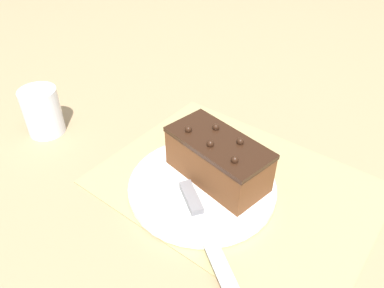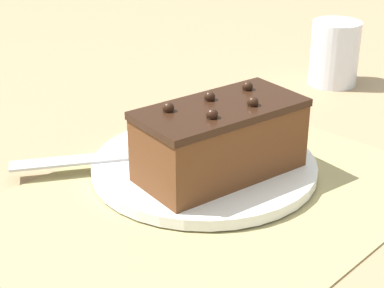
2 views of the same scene
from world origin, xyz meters
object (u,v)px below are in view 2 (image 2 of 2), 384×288
at_px(serving_knife, 140,151).
at_px(cake_plate, 204,166).
at_px(chocolate_cake, 220,139).
at_px(drinking_glass, 335,53).

bearing_deg(serving_knife, cake_plate, -114.06).
xyz_separation_m(chocolate_cake, serving_knife, (-0.03, 0.09, -0.03)).
height_order(chocolate_cake, serving_knife, chocolate_cake).
xyz_separation_m(cake_plate, serving_knife, (-0.04, 0.06, 0.01)).
xyz_separation_m(chocolate_cake, drinking_glass, (0.37, 0.09, -0.01)).
relative_size(chocolate_cake, drinking_glass, 1.96).
bearing_deg(chocolate_cake, cake_plate, 73.89).
distance_m(chocolate_cake, drinking_glass, 0.38).
relative_size(cake_plate, serving_knife, 1.33).
distance_m(cake_plate, drinking_glass, 0.37).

